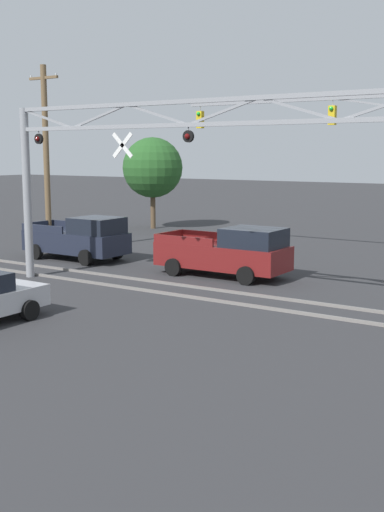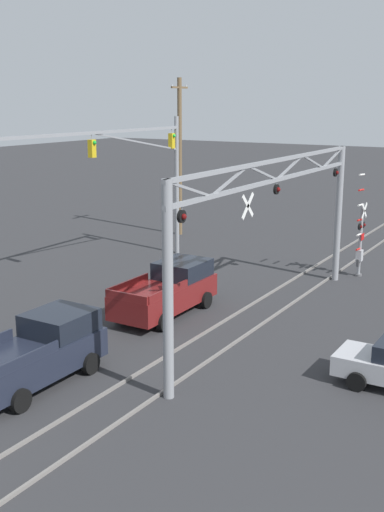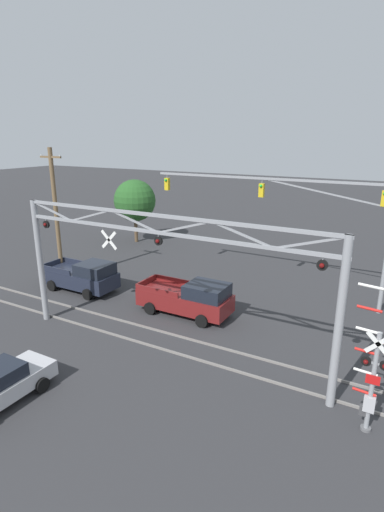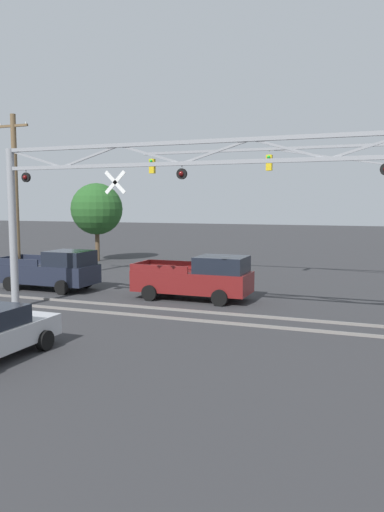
{
  "view_description": "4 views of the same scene",
  "coord_description": "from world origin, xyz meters",
  "views": [
    {
      "loc": [
        11.41,
        -1.82,
        4.81
      ],
      "look_at": [
        0.79,
        14.37,
        1.69
      ],
      "focal_mm": 45.0,
      "sensor_mm": 36.0,
      "label": 1
    },
    {
      "loc": [
        -22.09,
        5.76,
        8.58
      ],
      "look_at": [
        -0.53,
        18.75,
        2.44
      ],
      "focal_mm": 45.0,
      "sensor_mm": 36.0,
      "label": 2
    },
    {
      "loc": [
        9.13,
        1.92,
        9.54
      ],
      "look_at": [
        0.33,
        17.68,
        4.11
      ],
      "focal_mm": 28.0,
      "sensor_mm": 36.0,
      "label": 3
    },
    {
      "loc": [
        6.64,
        -1.05,
        4.29
      ],
      "look_at": [
        -0.45,
        17.57,
        2.19
      ],
      "focal_mm": 35.0,
      "sensor_mm": 36.0,
      "label": 4
    }
  ],
  "objects": [
    {
      "name": "rail_track_far",
      "position": [
        0.0,
        17.09,
        0.05
      ],
      "size": [
        80.0,
        0.08,
        0.1
      ],
      "primitive_type": "cube",
      "color": "gray",
      "rests_on": "ground_plane"
    },
    {
      "name": "pickup_truck_following",
      "position": [
        -8.63,
        19.47,
        0.98
      ],
      "size": [
        4.92,
        2.27,
        1.99
      ],
      "color": "#1E2333",
      "rests_on": "ground_plane"
    },
    {
      "name": "traffic_signal_span",
      "position": [
        4.46,
        25.05,
        5.47
      ],
      "size": [
        14.62,
        0.39,
        7.72
      ],
      "color": "gray",
      "rests_on": "ground_plane"
    },
    {
      "name": "crossing_signal_mast",
      "position": [
        8.73,
        14.61,
        1.86
      ],
      "size": [
        1.25,
        0.35,
        5.18
      ],
      "color": "gray",
      "rests_on": "ground_plane"
    },
    {
      "name": "crossing_gantry",
      "position": [
        -0.01,
        15.37,
        4.26
      ],
      "size": [
        15.25,
        0.32,
        6.48
      ],
      "color": "gray",
      "rests_on": "ground_plane"
    },
    {
      "name": "utility_pole_left",
      "position": [
        -11.33,
        20.19,
        4.58
      ],
      "size": [
        1.8,
        0.28,
        8.88
      ],
      "color": "brown",
      "rests_on": "ground_plane"
    },
    {
      "name": "rail_track_near",
      "position": [
        0.0,
        15.66,
        0.05
      ],
      "size": [
        80.0,
        0.08,
        0.1
      ],
      "primitive_type": "cube",
      "color": "gray",
      "rests_on": "ground_plane"
    },
    {
      "name": "background_tree_beyond_span",
      "position": [
        -13.21,
        31.16,
        3.88
      ],
      "size": [
        3.82,
        3.82,
        5.8
      ],
      "color": "brown",
      "rests_on": "ground_plane"
    },
    {
      "name": "pickup_truck_lead",
      "position": [
        -0.97,
        19.63,
        0.98
      ],
      "size": [
        5.24,
        2.27,
        1.99
      ],
      "color": "maroon",
      "rests_on": "ground_plane"
    }
  ]
}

